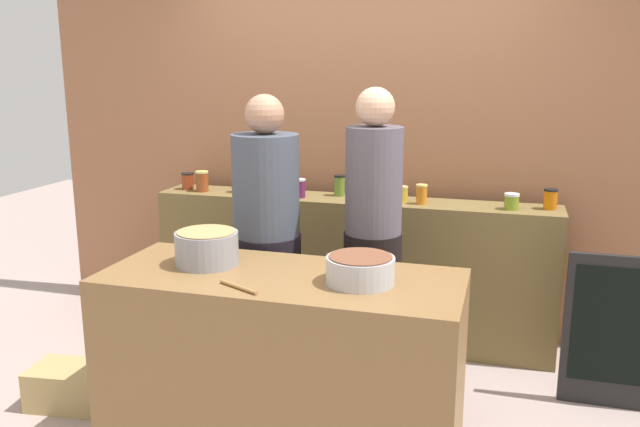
# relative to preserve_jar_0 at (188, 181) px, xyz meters

# --- Properties ---
(ground) EXTENTS (12.00, 12.00, 0.00)m
(ground) POSITION_rel_preserve_jar_0_xyz_m (1.20, -1.09, -1.05)
(ground) COLOR #A8948D
(storefront_wall) EXTENTS (4.80, 0.12, 3.00)m
(storefront_wall) POSITION_rel_preserve_jar_0_xyz_m (1.20, 0.36, 0.45)
(storefront_wall) COLOR #A06847
(storefront_wall) RESTS_ON ground
(display_shelf) EXTENTS (2.70, 0.36, 0.99)m
(display_shelf) POSITION_rel_preserve_jar_0_xyz_m (1.20, 0.01, -0.55)
(display_shelf) COLOR brown
(display_shelf) RESTS_ON ground
(prep_table) EXTENTS (1.70, 0.70, 0.90)m
(prep_table) POSITION_rel_preserve_jar_0_xyz_m (1.20, -1.39, -0.60)
(prep_table) COLOR brown
(prep_table) RESTS_ON ground
(preserve_jar_0) EXTENTS (0.09, 0.09, 0.12)m
(preserve_jar_0) POSITION_rel_preserve_jar_0_xyz_m (0.00, 0.00, 0.00)
(preserve_jar_0) COLOR maroon
(preserve_jar_0) RESTS_ON display_shelf
(preserve_jar_1) EXTENTS (0.09, 0.09, 0.14)m
(preserve_jar_1) POSITION_rel_preserve_jar_0_xyz_m (0.14, -0.04, 0.01)
(preserve_jar_1) COLOR brown
(preserve_jar_1) RESTS_ON display_shelf
(preserve_jar_2) EXTENTS (0.09, 0.09, 0.15)m
(preserve_jar_2) POSITION_rel_preserve_jar_0_xyz_m (0.42, 0.00, 0.01)
(preserve_jar_2) COLOR gold
(preserve_jar_2) RESTS_ON display_shelf
(preserve_jar_3) EXTENTS (0.08, 0.08, 0.10)m
(preserve_jar_3) POSITION_rel_preserve_jar_0_xyz_m (0.51, -0.06, -0.01)
(preserve_jar_3) COLOR #492C4C
(preserve_jar_3) RESTS_ON display_shelf
(preserve_jar_4) EXTENTS (0.09, 0.09, 0.12)m
(preserve_jar_4) POSITION_rel_preserve_jar_0_xyz_m (0.69, 0.03, -0.00)
(preserve_jar_4) COLOR #4C1E4E
(preserve_jar_4) RESTS_ON display_shelf
(preserve_jar_5) EXTENTS (0.08, 0.08, 0.13)m
(preserve_jar_5) POSITION_rel_preserve_jar_0_xyz_m (0.86, -0.05, 0.00)
(preserve_jar_5) COLOR #591D4A
(preserve_jar_5) RESTS_ON display_shelf
(preserve_jar_6) EXTENTS (0.08, 0.08, 0.14)m
(preserve_jar_6) POSITION_rel_preserve_jar_0_xyz_m (1.10, 0.08, 0.01)
(preserve_jar_6) COLOR olive
(preserve_jar_6) RESTS_ON display_shelf
(preserve_jar_7) EXTENTS (0.08, 0.08, 0.13)m
(preserve_jar_7) POSITION_rel_preserve_jar_0_xyz_m (1.28, -0.05, 0.00)
(preserve_jar_7) COLOR #2A4F22
(preserve_jar_7) RESTS_ON display_shelf
(preserve_jar_8) EXTENTS (0.07, 0.07, 0.12)m
(preserve_jar_8) POSITION_rel_preserve_jar_0_xyz_m (1.42, -0.00, -0.00)
(preserve_jar_8) COLOR gold
(preserve_jar_8) RESTS_ON display_shelf
(preserve_jar_9) EXTENTS (0.08, 0.08, 0.10)m
(preserve_jar_9) POSITION_rel_preserve_jar_0_xyz_m (1.54, 0.00, -0.01)
(preserve_jar_9) COLOR gold
(preserve_jar_9) RESTS_ON display_shelf
(preserve_jar_10) EXTENTS (0.07, 0.07, 0.13)m
(preserve_jar_10) POSITION_rel_preserve_jar_0_xyz_m (1.67, -0.04, 0.00)
(preserve_jar_10) COLOR orange
(preserve_jar_10) RESTS_ON display_shelf
(preserve_jar_11) EXTENTS (0.09, 0.09, 0.10)m
(preserve_jar_11) POSITION_rel_preserve_jar_0_xyz_m (2.23, -0.04, -0.01)
(preserve_jar_11) COLOR olive
(preserve_jar_11) RESTS_ON display_shelf
(preserve_jar_12) EXTENTS (0.09, 0.09, 0.13)m
(preserve_jar_12) POSITION_rel_preserve_jar_0_xyz_m (2.46, 0.03, 0.00)
(preserve_jar_12) COLOR #CA6209
(preserve_jar_12) RESTS_ON display_shelf
(cooking_pot_left) EXTENTS (0.31, 0.31, 0.17)m
(cooking_pot_left) POSITION_rel_preserve_jar_0_xyz_m (0.80, -1.34, -0.07)
(cooking_pot_left) COLOR gray
(cooking_pot_left) RESTS_ON prep_table
(cooking_pot_center) EXTENTS (0.31, 0.31, 0.13)m
(cooking_pot_center) POSITION_rel_preserve_jar_0_xyz_m (1.59, -1.40, -0.09)
(cooking_pot_center) COLOR #B7B7BC
(cooking_pot_center) RESTS_ON prep_table
(wooden_spoon) EXTENTS (0.22, 0.12, 0.02)m
(wooden_spoon) POSITION_rel_preserve_jar_0_xyz_m (1.09, -1.63, -0.14)
(wooden_spoon) COLOR #9E703D
(wooden_spoon) RESTS_ON prep_table
(cook_with_tongs) EXTENTS (0.39, 0.39, 1.71)m
(cook_with_tongs) POSITION_rel_preserve_jar_0_xyz_m (0.91, -0.81, -0.28)
(cook_with_tongs) COLOR black
(cook_with_tongs) RESTS_ON ground
(cook_in_cap) EXTENTS (0.32, 0.32, 1.75)m
(cook_in_cap) POSITION_rel_preserve_jar_0_xyz_m (1.50, -0.71, -0.24)
(cook_in_cap) COLOR black
(cook_in_cap) RESTS_ON ground
(bread_crate) EXTENTS (0.44, 0.34, 0.22)m
(bread_crate) POSITION_rel_preserve_jar_0_xyz_m (-0.08, -1.34, -0.94)
(bread_crate) COLOR tan
(bread_crate) RESTS_ON ground
(chalkboard_sign) EXTENTS (0.56, 0.05, 0.87)m
(chalkboard_sign) POSITION_rel_preserve_jar_0_xyz_m (2.82, -0.51, -0.61)
(chalkboard_sign) COLOR black
(chalkboard_sign) RESTS_ON ground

